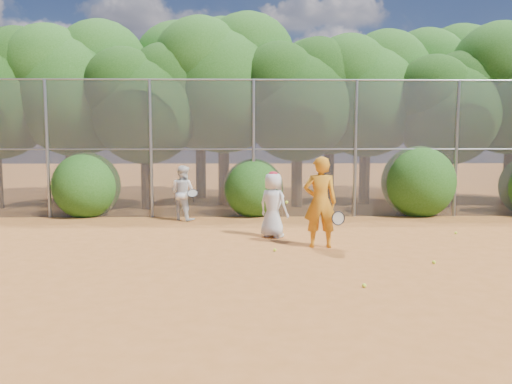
{
  "coord_description": "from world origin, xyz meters",
  "views": [
    {
      "loc": [
        -1.23,
        -8.65,
        2.26
      ],
      "look_at": [
        -1.0,
        2.5,
        1.1
      ],
      "focal_mm": 35.0,
      "sensor_mm": 36.0,
      "label": 1
    }
  ],
  "objects": [
    {
      "name": "ground",
      "position": [
        0.0,
        0.0,
        0.0
      ],
      "size": [
        80.0,
        80.0,
        0.0
      ],
      "primitive_type": "plane",
      "color": "#A85D26",
      "rests_on": "ground"
    },
    {
      "name": "fence_back",
      "position": [
        -0.12,
        6.0,
        2.05
      ],
      "size": [
        20.05,
        0.09,
        4.03
      ],
      "color": "gray",
      "rests_on": "ground"
    },
    {
      "name": "tree_1",
      "position": [
        -6.94,
        8.54,
        4.16
      ],
      "size": [
        4.64,
        4.03,
        6.35
      ],
      "color": "black",
      "rests_on": "ground"
    },
    {
      "name": "tree_2",
      "position": [
        -4.45,
        7.83,
        3.58
      ],
      "size": [
        3.99,
        3.47,
        5.47
      ],
      "color": "black",
      "rests_on": "ground"
    },
    {
      "name": "tree_3",
      "position": [
        -1.94,
        8.84,
        4.4
      ],
      "size": [
        4.89,
        4.26,
        6.7
      ],
      "color": "black",
      "rests_on": "ground"
    },
    {
      "name": "tree_4",
      "position": [
        0.55,
        8.24,
        3.76
      ],
      "size": [
        4.19,
        3.64,
        5.73
      ],
      "color": "black",
      "rests_on": "ground"
    },
    {
      "name": "tree_5",
      "position": [
        3.06,
        9.04,
        4.05
      ],
      "size": [
        4.51,
        3.92,
        6.17
      ],
      "color": "black",
      "rests_on": "ground"
    },
    {
      "name": "tree_6",
      "position": [
        5.55,
        8.03,
        3.47
      ],
      "size": [
        3.86,
        3.36,
        5.29
      ],
      "color": "black",
      "rests_on": "ground"
    },
    {
      "name": "tree_9",
      "position": [
        -7.94,
        10.84,
        4.34
      ],
      "size": [
        4.83,
        4.2,
        6.62
      ],
      "color": "black",
      "rests_on": "ground"
    },
    {
      "name": "tree_10",
      "position": [
        -2.93,
        11.05,
        4.63
      ],
      "size": [
        5.15,
        4.48,
        7.06
      ],
      "color": "black",
      "rests_on": "ground"
    },
    {
      "name": "tree_11",
      "position": [
        2.06,
        10.64,
        4.16
      ],
      "size": [
        4.64,
        4.03,
        6.35
      ],
      "color": "black",
      "rests_on": "ground"
    },
    {
      "name": "tree_12",
      "position": [
        6.56,
        11.24,
        4.51
      ],
      "size": [
        5.02,
        4.37,
        6.88
      ],
      "color": "black",
      "rests_on": "ground"
    },
    {
      "name": "bush_0",
      "position": [
        -6.0,
        6.3,
        1.0
      ],
      "size": [
        2.0,
        2.0,
        2.0
      ],
      "primitive_type": "sphere",
      "color": "#1E4E13",
      "rests_on": "ground"
    },
    {
      "name": "bush_1",
      "position": [
        -1.0,
        6.3,
        0.9
      ],
      "size": [
        1.8,
        1.8,
        1.8
      ],
      "primitive_type": "sphere",
      "color": "#1E4E13",
      "rests_on": "ground"
    },
    {
      "name": "bush_2",
      "position": [
        4.0,
        6.3,
        1.1
      ],
      "size": [
        2.2,
        2.2,
        2.2
      ],
      "primitive_type": "sphere",
      "color": "#1E4E13",
      "rests_on": "ground"
    },
    {
      "name": "player_yellow",
      "position": [
        0.34,
        1.73,
        0.96
      ],
      "size": [
        0.86,
        0.51,
        1.92
      ],
      "rotation": [
        0.0,
        0.0,
        3.1
      ],
      "color": "orange",
      "rests_on": "ground"
    },
    {
      "name": "player_teen",
      "position": [
        -0.59,
        2.84,
        0.77
      ],
      "size": [
        0.88,
        0.84,
        1.55
      ],
      "rotation": [
        0.0,
        0.0,
        2.49
      ],
      "color": "silver",
      "rests_on": "ground"
    },
    {
      "name": "player_white",
      "position": [
        -3.01,
        5.4,
        0.78
      ],
      "size": [
        0.95,
        0.9,
        1.55
      ],
      "rotation": [
        0.0,
        0.0,
        2.58
      ],
      "color": "white",
      "rests_on": "ground"
    },
    {
      "name": "ball_0",
      "position": [
        2.22,
        0.23,
        0.03
      ],
      "size": [
        0.07,
        0.07,
        0.07
      ],
      "primitive_type": "sphere",
      "color": "#CBEA2A",
      "rests_on": "ground"
    },
    {
      "name": "ball_1",
      "position": [
        0.59,
        -1.21,
        0.03
      ],
      "size": [
        0.07,
        0.07,
        0.07
      ],
      "primitive_type": "sphere",
      "color": "#CBEA2A",
      "rests_on": "ground"
    },
    {
      "name": "ball_3",
      "position": [
        -0.64,
        1.32,
        0.03
      ],
      "size": [
        0.07,
        0.07,
        0.07
      ],
      "primitive_type": "sphere",
      "color": "#CBEA2A",
      "rests_on": "ground"
    },
    {
      "name": "ball_4",
      "position": [
        3.84,
        3.11,
        0.03
      ],
      "size": [
        0.07,
        0.07,
        0.07
      ],
      "primitive_type": "sphere",
      "color": "#CBEA2A",
      "rests_on": "ground"
    }
  ]
}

